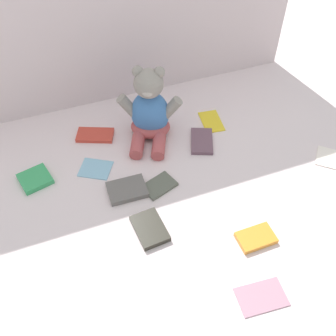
# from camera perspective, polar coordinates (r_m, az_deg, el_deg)

# --- Properties ---
(ground_plane) EXTENTS (3.20, 3.20, 0.00)m
(ground_plane) POSITION_cam_1_polar(r_m,az_deg,el_deg) (1.38, -2.04, -0.05)
(ground_plane) COLOR silver
(backdrop_drape) EXTENTS (1.47, 0.03, 0.80)m
(backdrop_drape) POSITION_cam_1_polar(r_m,az_deg,el_deg) (1.49, -8.56, 22.70)
(backdrop_drape) COLOR beige
(backdrop_drape) RESTS_ON ground_plane
(teddy_bear) EXTENTS (0.23, 0.24, 0.28)m
(teddy_bear) POSITION_cam_1_polar(r_m,az_deg,el_deg) (1.43, -2.66, 8.08)
(teddy_bear) COLOR #3F72B2
(teddy_bear) RESTS_ON ground_plane
(book_case_0) EXTENTS (0.14, 0.10, 0.01)m
(book_case_0) POSITION_cam_1_polar(r_m,az_deg,el_deg) (1.14, 13.35, -17.62)
(book_case_0) COLOR #AE7A8D
(book_case_0) RESTS_ON ground_plane
(book_case_1) EXTENTS (0.10, 0.13, 0.02)m
(book_case_1) POSITION_cam_1_polar(r_m,az_deg,el_deg) (1.22, -2.66, -8.73)
(book_case_1) COLOR #2B2920
(book_case_1) RESTS_ON ground_plane
(book_case_2) EXTENTS (0.13, 0.10, 0.01)m
(book_case_2) POSITION_cam_1_polar(r_m,az_deg,el_deg) (1.32, -1.29, -2.57)
(book_case_2) COLOR #515548
(book_case_2) RESTS_ON ground_plane
(book_case_3) EXTENTS (0.12, 0.15, 0.01)m
(book_case_3) POSITION_cam_1_polar(r_m,az_deg,el_deg) (1.47, 4.90, 3.88)
(book_case_3) COLOR #634552
(book_case_3) RESTS_ON ground_plane
(book_case_4) EXTENTS (0.13, 0.10, 0.02)m
(book_case_4) POSITION_cam_1_polar(r_m,az_deg,el_deg) (1.31, -5.93, -3.14)
(book_case_4) COLOR #5F5955
(book_case_4) RESTS_ON ground_plane
(book_case_5) EXTENTS (0.11, 0.07, 0.02)m
(book_case_5) POSITION_cam_1_polar(r_m,az_deg,el_deg) (1.23, 12.58, -9.82)
(book_case_5) COLOR orange
(book_case_5) RESTS_ON ground_plane
(book_case_6) EXTENTS (0.16, 0.16, 0.01)m
(book_case_6) POSITION_cam_1_polar(r_m,az_deg,el_deg) (1.52, 23.03, 1.20)
(book_case_6) COLOR white
(book_case_6) RESTS_ON ground_plane
(book_case_7) EXTENTS (0.15, 0.12, 0.01)m
(book_case_7) POSITION_cam_1_polar(r_m,az_deg,el_deg) (1.51, -10.48, 4.70)
(book_case_7) COLOR #BF3A2C
(book_case_7) RESTS_ON ground_plane
(book_case_8) EXTENTS (0.09, 0.13, 0.01)m
(book_case_8) POSITION_cam_1_polar(r_m,az_deg,el_deg) (1.56, 6.29, 6.76)
(book_case_8) COLOR yellow
(book_case_8) RESTS_ON ground_plane
(book_case_9) EXTENTS (0.12, 0.12, 0.02)m
(book_case_9) POSITION_cam_1_polar(r_m,az_deg,el_deg) (1.41, -18.64, -1.50)
(book_case_9) COLOR #339C58
(book_case_9) RESTS_ON ground_plane
(book_case_10) EXTENTS (0.14, 0.13, 0.01)m
(book_case_10) POSITION_cam_1_polar(r_m,az_deg,el_deg) (1.39, -10.43, -0.06)
(book_case_10) COLOR #7EB4CF
(book_case_10) RESTS_ON ground_plane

